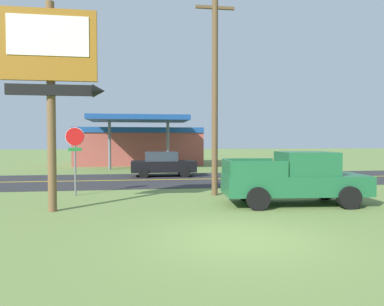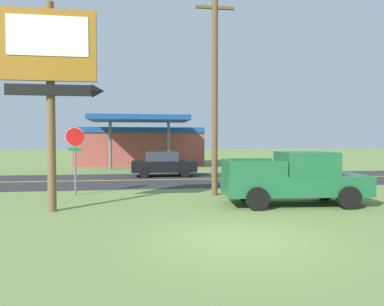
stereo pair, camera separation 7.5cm
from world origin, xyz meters
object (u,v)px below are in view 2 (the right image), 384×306
(motel_sign, at_px, (51,67))
(stop_sign, at_px, (75,149))
(car_black_near_lane, at_px, (163,164))
(utility_pole, at_px, (215,80))
(pickup_green_parked_on_lawn, at_px, (295,179))
(gas_station, at_px, (140,145))

(motel_sign, xyz_separation_m, stop_sign, (0.08, 3.53, -2.79))
(car_black_near_lane, bearing_deg, utility_pole, -78.07)
(motel_sign, bearing_deg, stop_sign, 88.70)
(pickup_green_parked_on_lawn, height_order, car_black_near_lane, pickup_green_parked_on_lawn)
(utility_pole, bearing_deg, motel_sign, -155.19)
(utility_pole, distance_m, gas_station, 20.84)
(motel_sign, height_order, gas_station, motel_sign)
(utility_pole, relative_size, pickup_green_parked_on_lawn, 1.76)
(motel_sign, distance_m, stop_sign, 4.50)
(motel_sign, relative_size, utility_pole, 0.74)
(motel_sign, distance_m, gas_station, 23.49)
(pickup_green_parked_on_lawn, bearing_deg, motel_sign, -178.87)
(stop_sign, xyz_separation_m, car_black_near_lane, (4.24, 7.52, -1.20))
(stop_sign, bearing_deg, utility_pole, -6.98)
(car_black_near_lane, bearing_deg, motel_sign, -111.35)
(stop_sign, relative_size, car_black_near_lane, 0.70)
(utility_pole, distance_m, car_black_near_lane, 9.40)
(gas_station, xyz_separation_m, pickup_green_parked_on_lawn, (5.84, -22.98, -0.98))
(motel_sign, relative_size, gas_station, 0.58)
(stop_sign, xyz_separation_m, utility_pole, (5.98, -0.73, 2.96))
(motel_sign, relative_size, stop_sign, 2.36)
(motel_sign, distance_m, car_black_near_lane, 12.51)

